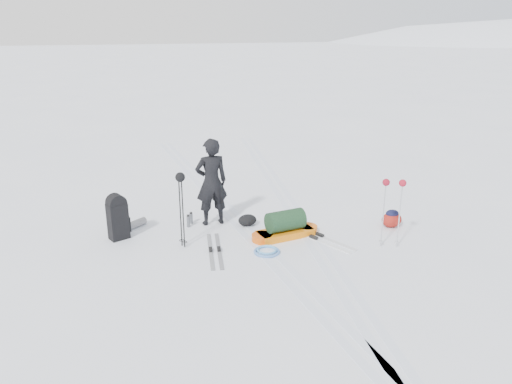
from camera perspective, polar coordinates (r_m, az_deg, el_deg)
The scene contains 14 objects.
ground at distance 9.86m, azimuth 0.04°, elevation -5.61°, with size 200.00×200.00×0.00m, color white.
snow_hill_backdrop at distance 134.87m, azimuth 15.46°, elevation -14.86°, with size 359.50×192.00×162.45m.
ski_tracks at distance 10.80m, azimuth 1.75°, elevation -3.36°, with size 3.38×17.97×0.01m.
skier at distance 10.42m, azimuth -5.12°, elevation 1.14°, with size 0.68×0.44×1.86m, color black.
pulk_sled at distance 9.99m, azimuth 3.37°, elevation -3.99°, with size 1.49×0.62×0.55m.
expedition_rucksack at distance 10.23m, azimuth -15.29°, elevation -2.78°, with size 0.82×0.89×0.93m.
ski_poles_black at distance 9.29m, azimuth -8.62°, elevation 0.64°, with size 0.18×0.20×1.48m.
ski_poles_silver at distance 9.56m, azimuth 15.46°, elevation 0.16°, with size 0.40×0.26×1.35m.
touring_skis_grey at distance 9.47m, azimuth -4.73°, elevation -6.66°, with size 0.49×1.60×0.06m.
touring_skis_white at distance 10.07m, azimuth 6.95°, elevation -5.14°, with size 1.03×1.77×0.07m.
rope_coil at distance 9.38m, azimuth 1.25°, elevation -6.75°, with size 0.57×0.57×0.06m.
small_daypack at distance 10.84m, azimuth 15.25°, elevation -2.96°, with size 0.46×0.35×0.38m.
thermos_pair at distance 10.65m, azimuth -7.58°, elevation -3.14°, with size 0.18×0.27×0.27m.
stuff_sack at distance 10.54m, azimuth -0.99°, elevation -3.24°, with size 0.47×0.40×0.25m.
Camera 1 is at (-2.69, -8.58, 4.06)m, focal length 35.00 mm.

